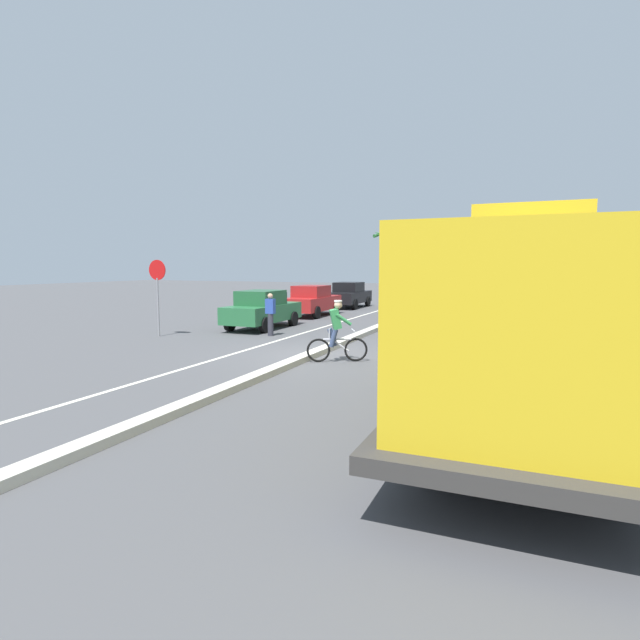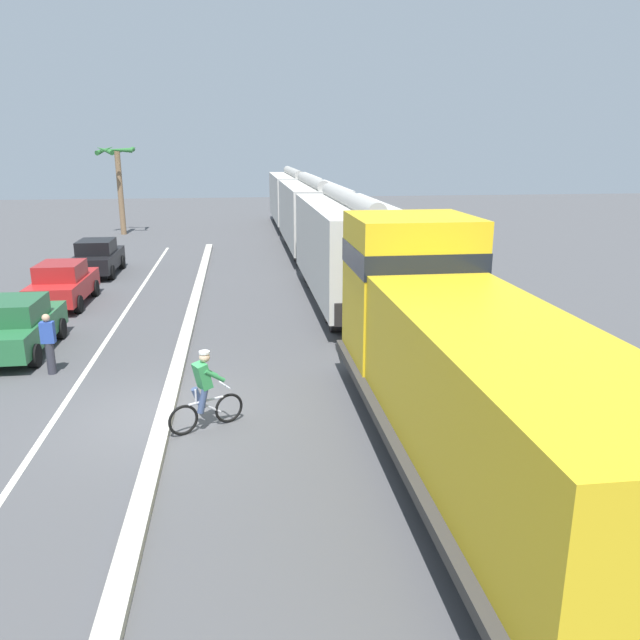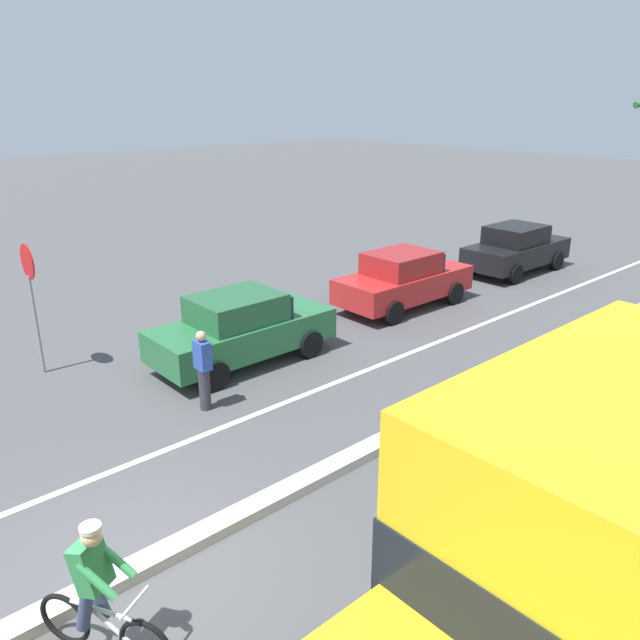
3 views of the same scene
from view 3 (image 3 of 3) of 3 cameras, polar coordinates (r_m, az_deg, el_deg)
ground_plane at (r=8.89m, az=-16.80°, el=-21.49°), size 120.00×120.00×0.00m
median_curb at (r=11.98m, az=10.13°, el=-8.74°), size 0.36×36.00×0.16m
lane_stripe at (r=13.43m, az=2.07°, el=-5.48°), size 0.14×36.00×0.01m
parked_car_green at (r=14.12m, az=-7.17°, el=-0.75°), size 1.84×4.20×1.62m
parked_car_red at (r=17.90m, az=7.64°, el=3.70°), size 1.87×4.22×1.62m
parked_car_black at (r=22.41m, az=17.51°, el=6.24°), size 1.85×4.21×1.62m
cyclist at (r=7.51m, az=-19.67°, el=-22.66°), size 1.53×0.86×1.71m
stop_sign at (r=14.42m, az=-24.94°, el=3.00°), size 0.76×0.08×2.88m
pedestrian_by_cars at (r=12.09m, az=-10.62°, el=-4.43°), size 0.34×0.22×1.62m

